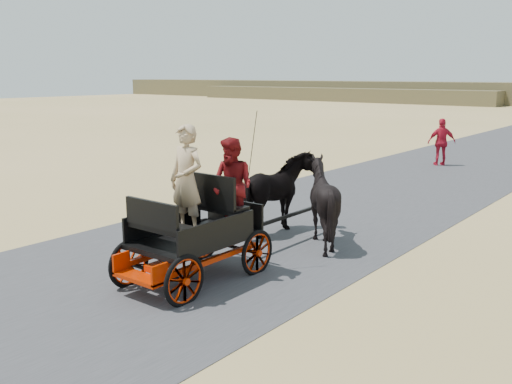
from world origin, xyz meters
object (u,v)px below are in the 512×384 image
Objects in this scene: carriage at (195,258)px; horse_right at (322,202)px; pedestrian at (442,142)px; horse_left at (277,195)px.

carriage is 3.09m from horse_right.
pedestrian reaches higher than horse_right.
horse_left is (-0.55, 3.00, 0.49)m from carriage.
horse_right reaches higher than horse_left.
carriage is 3.09m from horse_left.
horse_right is 0.98× the size of pedestrian.
carriage is 1.41× the size of horse_right.
carriage is 1.20× the size of horse_left.
pedestrian is (-1.84, 11.13, 0.01)m from horse_right.
horse_left is at bearing 54.96° from pedestrian.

